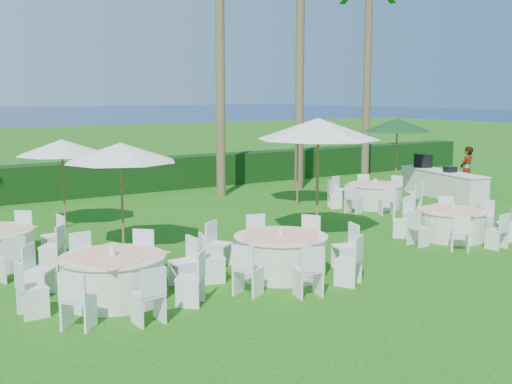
# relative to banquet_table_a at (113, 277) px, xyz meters

# --- Properties ---
(ground) EXTENTS (120.00, 120.00, 0.00)m
(ground) POSITION_rel_banquet_table_a_xyz_m (4.78, -0.52, -0.42)
(ground) COLOR #14510E
(ground) RESTS_ON ground
(hedge) EXTENTS (34.00, 1.00, 1.20)m
(hedge) POSITION_rel_banquet_table_a_xyz_m (4.78, 11.48, 0.18)
(hedge) COLOR black
(hedge) RESTS_ON ground
(banquet_table_a) EXTENTS (3.20, 3.20, 0.97)m
(banquet_table_a) POSITION_rel_banquet_table_a_xyz_m (0.00, 0.00, 0.00)
(banquet_table_a) COLOR silver
(banquet_table_a) RESTS_ON ground
(banquet_table_b) EXTENTS (3.23, 3.23, 0.98)m
(banquet_table_b) POSITION_rel_banquet_table_a_xyz_m (3.34, -0.30, 0.00)
(banquet_table_b) COLOR silver
(banquet_table_b) RESTS_ON ground
(banquet_table_c) EXTENTS (2.91, 2.91, 0.89)m
(banquet_table_c) POSITION_rel_banquet_table_a_xyz_m (8.74, 0.01, -0.04)
(banquet_table_c) COLOR silver
(banquet_table_c) RESTS_ON ground
(banquet_table_f) EXTENTS (2.95, 2.95, 0.91)m
(banquet_table_f) POSITION_rel_banquet_table_a_xyz_m (10.25, 4.35, -0.03)
(banquet_table_f) COLOR silver
(banquet_table_f) RESTS_ON ground
(umbrella_a) EXTENTS (2.55, 2.55, 2.48)m
(umbrella_a) POSITION_rel_banquet_table_a_xyz_m (1.45, 3.23, 1.84)
(umbrella_a) COLOR brown
(umbrella_a) RESTS_ON ground
(umbrella_b) EXTENTS (2.99, 2.99, 2.98)m
(umbrella_b) POSITION_rel_banquet_table_a_xyz_m (5.92, 1.82, 2.29)
(umbrella_b) COLOR brown
(umbrella_b) RESTS_ON ground
(umbrella_c) EXTENTS (2.40, 2.40, 2.36)m
(umbrella_c) POSITION_rel_banquet_table_a_xyz_m (1.11, 6.59, 1.73)
(umbrella_c) COLOR brown
(umbrella_c) RESTS_ON ground
(umbrella_d) EXTENTS (2.51, 2.51, 2.58)m
(umbrella_d) POSITION_rel_banquet_table_a_xyz_m (8.47, 6.06, 1.93)
(umbrella_d) COLOR brown
(umbrella_d) RESTS_ON ground
(umbrella_green) EXTENTS (2.37, 2.37, 2.70)m
(umbrella_green) POSITION_rel_banquet_table_a_xyz_m (12.71, 5.92, 2.04)
(umbrella_green) COLOR brown
(umbrella_green) RESTS_ON ground
(buffet_table) EXTENTS (1.65, 4.01, 1.40)m
(buffet_table) POSITION_rel_banquet_table_a_xyz_m (13.60, 4.60, 0.06)
(buffet_table) COLOR silver
(buffet_table) RESTS_ON ground
(staff_person) EXTENTS (0.68, 0.51, 1.70)m
(staff_person) POSITION_rel_banquet_table_a_xyz_m (14.87, 4.58, 0.43)
(staff_person) COLOR gray
(staff_person) RESTS_ON ground
(palm_c) EXTENTS (4.25, 4.37, 11.53)m
(palm_c) POSITION_rel_banquet_table_a_xyz_m (7.31, 8.97, 5.83)
(palm_c) COLOR brown
(palm_c) RESTS_ON ground
(palm_d) EXTENTS (4.41, 4.04, 9.62)m
(palm_d) POSITION_rel_banquet_table_a_xyz_m (10.64, 8.89, 4.85)
(palm_d) COLOR brown
(palm_d) RESTS_ON ground
(palm_e) EXTENTS (4.24, 4.38, 8.40)m
(palm_e) POSITION_rel_banquet_table_a_xyz_m (14.66, 9.64, 4.23)
(palm_e) COLOR brown
(palm_e) RESTS_ON ground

